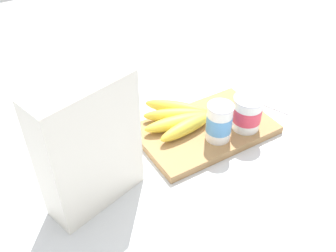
{
  "coord_description": "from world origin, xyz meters",
  "views": [
    {
      "loc": [
        0.48,
        0.6,
        0.64
      ],
      "look_at": [
        0.11,
        0.0,
        0.07
      ],
      "focal_mm": 40.71,
      "sensor_mm": 36.0,
      "label": 1
    }
  ],
  "objects_px": {
    "yogurt_cup_back": "(218,123)",
    "banana_bunch": "(180,118)",
    "cereal_box": "(89,146)",
    "cutting_board": "(205,130)",
    "spoon": "(261,103)",
    "yogurt_cup_front": "(247,113)"
  },
  "relations": [
    {
      "from": "cereal_box",
      "to": "spoon",
      "type": "bearing_deg",
      "value": 171.82
    },
    {
      "from": "yogurt_cup_back",
      "to": "banana_bunch",
      "type": "height_order",
      "value": "yogurt_cup_back"
    },
    {
      "from": "cutting_board",
      "to": "cereal_box",
      "type": "xyz_separation_m",
      "value": [
        0.32,
        0.05,
        0.13
      ]
    },
    {
      "from": "cereal_box",
      "to": "yogurt_cup_back",
      "type": "distance_m",
      "value": 0.33
    },
    {
      "from": "cereal_box",
      "to": "banana_bunch",
      "type": "height_order",
      "value": "cereal_box"
    },
    {
      "from": "spoon",
      "to": "banana_bunch",
      "type": "bearing_deg",
      "value": -5.97
    },
    {
      "from": "cutting_board",
      "to": "cereal_box",
      "type": "height_order",
      "value": "cereal_box"
    },
    {
      "from": "yogurt_cup_front",
      "to": "spoon",
      "type": "height_order",
      "value": "yogurt_cup_front"
    },
    {
      "from": "cutting_board",
      "to": "yogurt_cup_front",
      "type": "xyz_separation_m",
      "value": [
        -0.09,
        0.05,
        0.05
      ]
    },
    {
      "from": "spoon",
      "to": "yogurt_cup_back",
      "type": "bearing_deg",
      "value": 17.81
    },
    {
      "from": "cutting_board",
      "to": "yogurt_cup_front",
      "type": "height_order",
      "value": "yogurt_cup_front"
    },
    {
      "from": "banana_bunch",
      "to": "yogurt_cup_back",
      "type": "bearing_deg",
      "value": 115.02
    },
    {
      "from": "yogurt_cup_front",
      "to": "yogurt_cup_back",
      "type": "xyz_separation_m",
      "value": [
        0.09,
        -0.0,
        0.0
      ]
    },
    {
      "from": "yogurt_cup_back",
      "to": "banana_bunch",
      "type": "xyz_separation_m",
      "value": [
        0.05,
        -0.1,
        -0.03
      ]
    },
    {
      "from": "yogurt_cup_back",
      "to": "spoon",
      "type": "relative_size",
      "value": 0.76
    },
    {
      "from": "cereal_box",
      "to": "yogurt_cup_front",
      "type": "bearing_deg",
      "value": 163.97
    },
    {
      "from": "cereal_box",
      "to": "yogurt_cup_back",
      "type": "xyz_separation_m",
      "value": [
        -0.32,
        -0.0,
        -0.08
      ]
    },
    {
      "from": "cutting_board",
      "to": "yogurt_cup_back",
      "type": "distance_m",
      "value": 0.08
    },
    {
      "from": "yogurt_cup_back",
      "to": "cereal_box",
      "type": "bearing_deg",
      "value": 0.06
    },
    {
      "from": "cutting_board",
      "to": "yogurt_cup_back",
      "type": "height_order",
      "value": "yogurt_cup_back"
    },
    {
      "from": "yogurt_cup_back",
      "to": "spoon",
      "type": "distance_m",
      "value": 0.24
    },
    {
      "from": "yogurt_cup_front",
      "to": "banana_bunch",
      "type": "bearing_deg",
      "value": -36.71
    }
  ]
}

